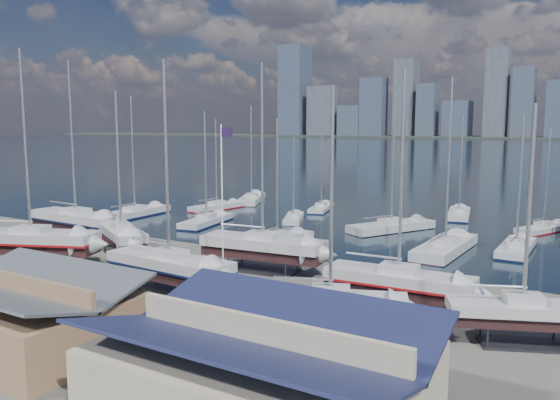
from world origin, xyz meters
The scene contains 29 objects.
ground centered at (0.00, -10.00, 0.00)m, with size 1400.00×1400.00×0.00m, color #605E59.
water centered at (0.00, 300.00, -0.15)m, with size 1400.00×600.00×0.40m, color #162134.
shed_grey centered at (0.00, -26.00, 2.15)m, with size 12.60×8.40×4.17m.
shed_blue centered at (16.00, -26.00, 2.42)m, with size 13.65×9.45×4.71m.
sailboat_cradle_0 centered at (-21.22, -5.35, 2.24)m, with size 12.17×3.89×19.19m.
sailboat_cradle_1 centered at (-15.83, -14.49, 2.22)m, with size 12.23×7.56×18.93m.
sailboat_cradle_2 centered at (-11.79, -7.75, 2.06)m, with size 9.64×7.02×15.64m.
sailboat_cradle_3 centered at (0.54, -14.59, 2.12)m, with size 10.72×3.55×17.01m.
sailboat_cradle_4 centered at (2.95, -5.61, 2.15)m, with size 11.06×4.10×17.52m.
sailboat_cradle_5 centered at (14.38, -16.15, 2.00)m, with size 9.26×5.66×14.61m.
sailboat_cradle_6 centered at (16.35, -9.79, 2.07)m, with size 9.99×3.16×15.99m.
sailboat_cradle_7 centered at (24.19, -11.61, 1.95)m, with size 8.45×5.27×13.57m.
sailboat_moored_0 centered at (-27.42, 9.26, 0.31)m, with size 3.77×11.62×17.17m.
sailboat_moored_1 centered at (-21.69, 20.18, 0.31)m, with size 4.01×9.70×14.07m.
sailboat_moored_2 centered at (-21.72, 29.52, 0.32)m, with size 7.22×11.19×16.45m.
sailboat_moored_3 centered at (-15.15, 9.48, 0.31)m, with size 4.47×10.26×14.84m.
sailboat_moored_4 centered at (-6.99, 17.39, 0.33)m, with size 5.05×7.82×11.50m.
sailboat_moored_5 centered at (-7.84, 27.22, 0.31)m, with size 4.21×8.51×12.26m.
sailboat_moored_6 centered at (-1.66, 4.45, 0.31)m, with size 4.38×9.54×13.77m.
sailboat_moored_7 centered at (6.37, 17.28, 0.32)m, with size 8.17×11.43×17.05m.
sailboat_moored_8 centered at (10.96, 31.42, 0.31)m, with size 4.45×10.09×14.59m.
sailboat_moored_9 centered at (14.69, 9.31, 0.32)m, with size 3.82×11.90×17.77m.
sailboat_moored_10 centered at (20.66, 13.05, 0.31)m, with size 2.73×9.47×14.13m.
sailboat_moored_11 centered at (21.95, 25.94, 0.31)m, with size 5.82×8.69×12.70m.
car_a centered at (-7.14, -21.98, 0.74)m, with size 1.74×4.32×1.47m, color gray.
car_b centered at (-0.98, -18.37, 0.81)m, with size 1.72×4.93×1.62m, color gray.
car_c centered at (7.29, -21.19, 0.81)m, with size 2.68×5.81×1.61m, color gray.
car_d centered at (7.61, -20.59, 0.71)m, with size 1.99×4.90×1.42m, color gray.
flagpole centered at (2.10, -10.00, 7.23)m, with size 1.10×0.12×12.50m.
Camera 1 is at (27.59, -44.00, 12.32)m, focal length 35.00 mm.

